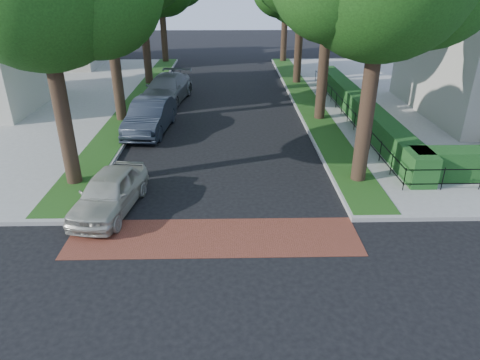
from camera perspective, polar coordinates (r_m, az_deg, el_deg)
The scene contains 10 objects.
ground at distance 10.87m, azimuth -4.05°, elevation -16.91°, with size 120.00×120.00×0.00m, color black.
crosswalk_far at distance 13.40m, azimuth -3.47°, elevation -7.63°, with size 9.00×2.20×0.01m, color brown.
grass_strip_ne at distance 28.46m, azimuth 8.74°, elevation 10.65°, with size 1.60×29.80×0.02m, color #1F4513.
grass_strip_nw at distance 28.67m, azimuth -13.43°, elevation 10.37°, with size 1.60×29.80×0.02m, color #1F4513.
hedge_main_road at distance 24.97m, azimuth 15.63°, elevation 9.33°, with size 1.00×18.00×1.20m, color #164017.
fence_main_road at distance 24.80m, azimuth 13.80°, elevation 9.06°, with size 0.06×18.00×0.90m, color black, non-canonical shape.
house_left_far at distance 43.17m, azimuth -24.71°, elevation 20.36°, with size 10.00×9.00×10.14m.
parked_car_front at distance 15.18m, azimuth -17.02°, elevation -1.56°, with size 1.65×4.09×1.39m, color #B0AF9E.
parked_car_middle at distance 22.64m, azimuth -11.90°, elevation 8.31°, with size 1.75×5.03×1.66m, color #202731.
parked_car_rear at distance 28.31m, azimuth -9.74°, elevation 11.91°, with size 2.33×5.74×1.67m, color slate.
Camera 1 is at (0.56, -8.01, 7.32)m, focal length 32.00 mm.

